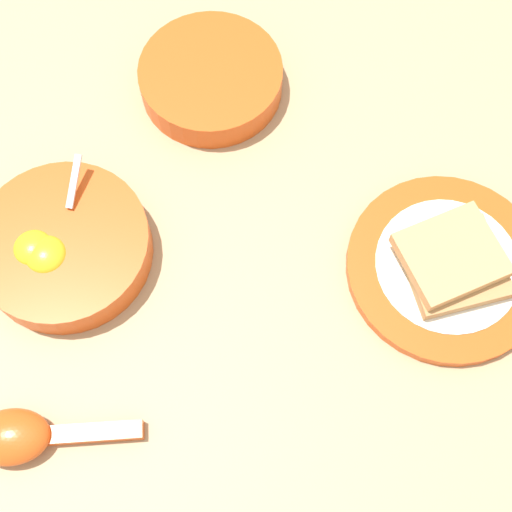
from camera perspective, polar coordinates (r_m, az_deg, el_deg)
The scene contains 6 objects.
ground_plane at distance 0.72m, azimuth -3.44°, elevation -6.33°, with size 3.00×3.00×0.00m, color tan.
egg_bowl at distance 0.75m, azimuth -15.15°, elevation 0.75°, with size 0.18×0.18×0.07m.
toast_plate at distance 0.76m, azimuth 14.98°, elevation -0.87°, with size 0.21×0.21×0.01m.
toast_sandwich at distance 0.74m, azimuth 15.44°, elevation -0.37°, with size 0.13×0.13×0.03m.
soup_spoon at distance 0.71m, azimuth -18.08°, elevation -13.55°, with size 0.14×0.13×0.03m.
congee_bowl at distance 0.83m, azimuth -3.62°, elevation 14.04°, with size 0.16×0.16×0.04m.
Camera 1 is at (0.11, 0.16, 0.69)m, focal length 50.00 mm.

